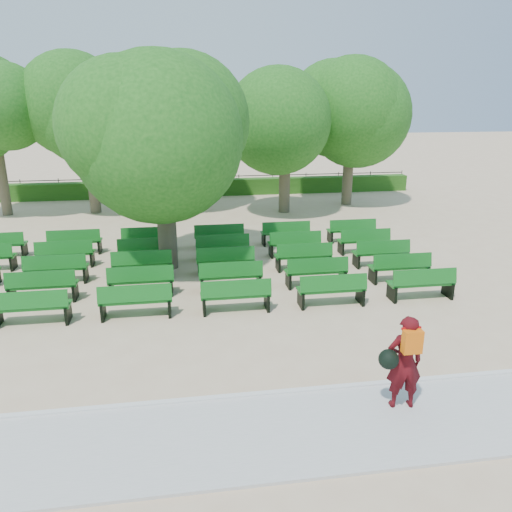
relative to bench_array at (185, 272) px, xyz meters
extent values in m
plane|color=tan|center=(0.38, -0.74, -0.09)|extent=(120.00, 120.00, 0.00)
cube|color=#B9B9B4|center=(0.38, -8.14, -0.06)|extent=(30.00, 2.20, 0.06)
cube|color=silver|center=(0.38, -6.99, -0.04)|extent=(30.00, 0.12, 0.10)
cube|color=#255816|center=(0.38, 13.26, 0.36)|extent=(26.00, 0.70, 0.90)
cube|color=#106019|center=(0.00, 0.01, 0.36)|extent=(1.85, 0.56, 0.06)
cube|color=#106019|center=(0.00, -0.20, 0.62)|extent=(1.84, 0.19, 0.43)
cylinder|color=brown|center=(-0.52, 0.87, 1.58)|extent=(0.61, 0.61, 3.36)
ellipsoid|color=#24651B|center=(-0.52, 0.87, 4.61)|extent=(4.89, 4.89, 4.40)
imported|color=#470A0F|center=(3.73, -7.72, 0.85)|extent=(0.68, 0.47, 1.77)
cube|color=orange|center=(3.73, -7.93, 1.36)|extent=(0.33, 0.17, 0.41)
sphere|color=black|center=(3.40, -7.78, 0.97)|extent=(0.35, 0.35, 0.35)
camera|label=1|loc=(-0.06, -15.04, 5.34)|focal=35.00mm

